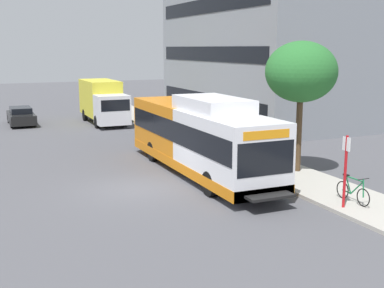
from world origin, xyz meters
TOP-DOWN VIEW (x-y plane):
  - ground_plane at (0.00, 8.00)m, footprint 120.00×120.00m
  - sidewalk_curb at (7.00, 6.00)m, footprint 3.00×56.00m
  - transit_bus at (3.54, 1.42)m, footprint 2.58×12.25m
  - bus_stop_sign_pole at (5.96, -5.66)m, footprint 0.10×0.36m
  - bicycle_parked at (6.66, -5.33)m, footprint 0.52×1.76m
  - street_tree_near_stop at (7.66, -0.50)m, footprint 3.22×3.22m
  - parked_car_far_lane at (-2.60, 20.40)m, footprint 1.80×4.50m
  - box_truck_background at (3.30, 18.69)m, footprint 2.32×7.01m
  - lattice_comm_tower at (22.61, 31.01)m, footprint 1.10×1.10m

SIDE VIEW (x-z plane):
  - ground_plane at x=0.00m, z-range 0.00..0.00m
  - sidewalk_curb at x=7.00m, z-range 0.00..0.14m
  - bicycle_parked at x=6.66m, z-range 0.05..1.07m
  - parked_car_far_lane at x=-2.60m, z-range 0.00..1.33m
  - bus_stop_sign_pole at x=5.96m, z-range 0.35..2.95m
  - transit_bus at x=3.54m, z-range -0.12..3.53m
  - box_truck_background at x=3.30m, z-range 0.12..3.37m
  - street_tree_near_stop at x=7.66m, z-range 1.70..7.62m
  - lattice_comm_tower at x=22.61m, z-range -4.70..23.21m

